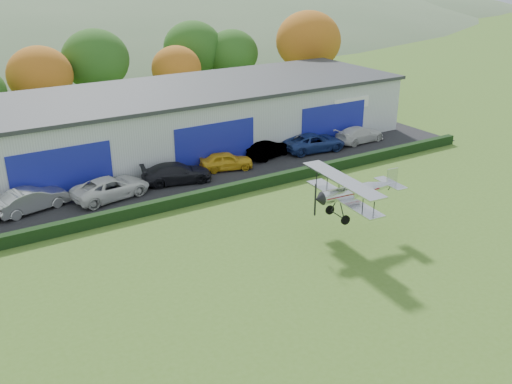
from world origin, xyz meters
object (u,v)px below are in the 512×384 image
car_3 (177,173)px  car_7 (359,134)px  biplane (354,190)px  car_4 (226,161)px  car_5 (270,149)px  car_1 (32,199)px  car_2 (111,188)px  hangar (183,118)px  car_6 (314,142)px

car_3 → car_7: car_3 is taller
car_3 → biplane: bearing=-146.4°
car_4 → car_7: size_ratio=0.85×
car_5 → biplane: size_ratio=0.63×
car_1 → car_5: car_1 is taller
car_2 → car_4: size_ratio=1.29×
car_1 → hangar: bearing=-77.1°
car_3 → car_6: (13.29, 0.62, 0.01)m
car_2 → car_6: 18.41m
hangar → car_1: bearing=-153.2°
car_4 → car_6: size_ratio=0.76×
hangar → car_4: size_ratio=9.66×
car_2 → car_3: bearing=-96.9°
hangar → car_2: size_ratio=7.48×
hangar → car_2: 12.37m
car_1 → car_6: (23.54, 0.24, -0.03)m
car_2 → biplane: biplane is taller
hangar → biplane: size_ratio=6.05×
hangar → car_6: (9.10, -7.07, -1.84)m
car_5 → car_7: 9.27m
hangar → car_1: 16.29m
car_2 → car_7: car_2 is taller
car_5 → biplane: biplane is taller
car_6 → car_7: size_ratio=1.11×
car_7 → biplane: size_ratio=0.74×
car_1 → car_6: bearing=-103.3°
car_5 → car_6: bearing=-114.5°
car_5 → car_3: bearing=82.3°
car_1 → car_5: 19.37m
car_5 → car_7: bearing=-110.6°
biplane → car_1: bearing=141.8°
car_6 → car_4: bearing=97.8°
car_3 → car_5: size_ratio=1.22×
hangar → biplane: 21.51m
car_2 → car_4: bearing=-95.3°
car_5 → car_6: 4.25m
hangar → car_4: 7.42m
car_1 → car_6: 23.54m
car_1 → biplane: 20.96m
car_4 → car_6: car_6 is taller
car_2 → car_6: bearing=-97.2°
hangar → car_7: 15.98m
car_1 → car_3: size_ratio=0.93×
car_3 → car_5: car_3 is taller
car_3 → car_7: (18.33, 0.47, -0.04)m
car_1 → car_4: (14.76, 0.13, -0.08)m
hangar → car_6: 11.66m
car_4 → car_7: 13.82m
car_5 → car_7: size_ratio=0.86×
car_5 → car_7: (9.24, -0.79, 0.01)m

